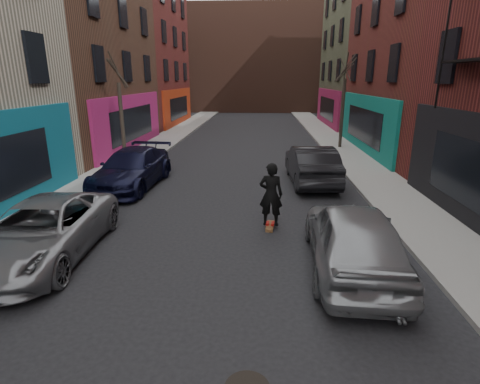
# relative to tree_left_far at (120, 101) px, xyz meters

# --- Properties ---
(sidewalk_left) EXTENTS (2.50, 84.00, 0.13)m
(sidewalk_left) POSITION_rel_tree_left_far_xyz_m (-0.05, 12.00, -3.31)
(sidewalk_left) COLOR gray
(sidewalk_left) RESTS_ON ground
(sidewalk_right) EXTENTS (2.50, 84.00, 0.13)m
(sidewalk_right) POSITION_rel_tree_left_far_xyz_m (12.45, 12.00, -3.31)
(sidewalk_right) COLOR gray
(sidewalk_right) RESTS_ON ground
(building_far) EXTENTS (40.00, 10.00, 14.00)m
(building_far) POSITION_rel_tree_left_far_xyz_m (6.20, 38.00, 3.62)
(building_far) COLOR #47281E
(building_far) RESTS_ON ground
(tree_left_far) EXTENTS (2.00, 2.00, 6.50)m
(tree_left_far) POSITION_rel_tree_left_far_xyz_m (0.00, 0.00, 0.00)
(tree_left_far) COLOR black
(tree_left_far) RESTS_ON sidewalk_left
(tree_right_far) EXTENTS (2.00, 2.00, 6.80)m
(tree_right_far) POSITION_rel_tree_left_far_xyz_m (12.40, 6.00, 0.15)
(tree_right_far) COLOR black
(tree_right_far) RESTS_ON sidewalk_right
(parked_left_far) EXTENTS (2.68, 5.41, 1.47)m
(parked_left_far) POSITION_rel_tree_left_far_xyz_m (1.60, -10.48, -2.64)
(parked_left_far) COLOR gray
(parked_left_far) RESTS_ON ground
(parked_left_end) EXTENTS (2.55, 5.60, 1.59)m
(parked_left_end) POSITION_rel_tree_left_far_xyz_m (1.66, -3.76, -2.59)
(parked_left_end) COLOR black
(parked_left_end) RESTS_ON ground
(parked_right_far) EXTENTS (2.27, 5.09, 1.70)m
(parked_right_far) POSITION_rel_tree_left_far_xyz_m (9.40, -10.67, -2.53)
(parked_right_far) COLOR gray
(parked_right_far) RESTS_ON ground
(parked_right_end) EXTENTS (2.03, 5.17, 1.68)m
(parked_right_end) POSITION_rel_tree_left_far_xyz_m (9.40, -2.70, -2.54)
(parked_right_end) COLOR black
(parked_right_end) RESTS_ON ground
(skateboard) EXTENTS (0.31, 0.82, 0.10)m
(skateboard) POSITION_rel_tree_left_far_xyz_m (7.50, -8.13, -3.33)
(skateboard) COLOR brown
(skateboard) RESTS_ON ground
(skateboarder) EXTENTS (0.77, 0.55, 1.98)m
(skateboarder) POSITION_rel_tree_left_far_xyz_m (7.50, -8.13, -2.29)
(skateboarder) COLOR black
(skateboarder) RESTS_ON skateboard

